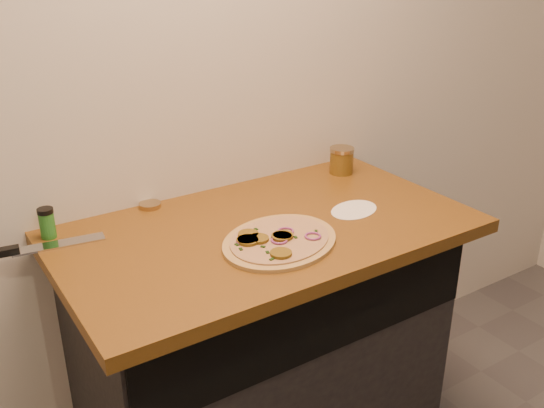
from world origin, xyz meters
TOP-DOWN VIEW (x-y plane):
  - cabinet at (0.00, 1.45)m, footprint 1.10×0.60m
  - countertop at (0.00, 1.42)m, footprint 1.20×0.70m
  - pizza at (-0.04, 1.30)m, footprint 0.46×0.46m
  - chefs_knife at (-0.63, 1.63)m, footprint 0.35×0.09m
  - mason_jar_lid at (-0.23, 1.72)m, footprint 0.08×0.08m
  - salsa_jar at (0.45, 1.63)m, footprint 0.09×0.09m
  - spice_shaker at (-0.55, 1.68)m, footprint 0.04×0.04m
  - flour_spill at (0.28, 1.36)m, footprint 0.21×0.21m

SIDE VIEW (x-z plane):
  - cabinet at x=0.00m, z-range 0.00..0.86m
  - countertop at x=0.00m, z-range 0.86..0.90m
  - flour_spill at x=0.28m, z-range 0.90..0.90m
  - chefs_knife at x=-0.63m, z-range 0.90..0.92m
  - mason_jar_lid at x=-0.23m, z-range 0.90..0.91m
  - pizza at x=-0.04m, z-range 0.90..0.92m
  - spice_shaker at x=-0.55m, z-range 0.90..0.99m
  - salsa_jar at x=0.45m, z-range 0.90..0.99m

